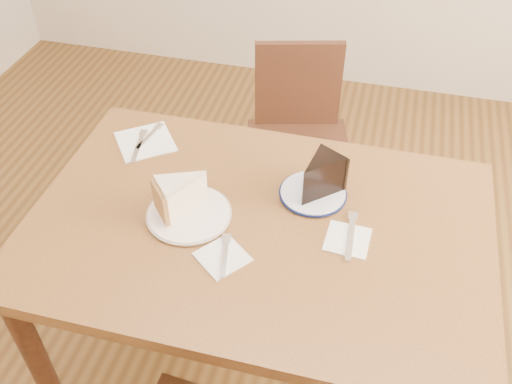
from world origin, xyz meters
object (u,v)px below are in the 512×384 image
at_px(plate_cream, 189,214).
at_px(plate_navy, 313,193).
at_px(table, 258,248).
at_px(carrot_cake, 185,194).
at_px(chocolate_cake, 318,180).
at_px(chair_far, 298,140).

relative_size(plate_cream, plate_navy, 1.21).
bearing_deg(table, plate_navy, 49.93).
bearing_deg(plate_navy, carrot_cake, -155.61).
bearing_deg(plate_cream, carrot_cake, 126.28).
distance_m(table, plate_navy, 0.21).
height_order(table, plate_navy, plate_navy).
relative_size(table, chocolate_cake, 9.53).
xyz_separation_m(table, chocolate_cake, (0.13, 0.14, 0.16)).
distance_m(table, chair_far, 0.80).
relative_size(plate_cream, chocolate_cake, 1.71).
relative_size(table, plate_navy, 6.77).
bearing_deg(carrot_cake, plate_navy, 72.90).
bearing_deg(plate_cream, chocolate_cake, 26.41).
bearing_deg(plate_navy, chair_far, 103.63).
xyz_separation_m(chair_far, plate_cream, (-0.15, -0.79, 0.31)).
distance_m(chair_far, chocolate_cake, 0.75).
bearing_deg(carrot_cake, chocolate_cake, 71.30).
bearing_deg(plate_navy, chocolate_cake, -33.19).
bearing_deg(carrot_cake, table, 48.85).
relative_size(carrot_cake, chocolate_cake, 1.00).
distance_m(chair_far, carrot_cake, 0.87).
bearing_deg(table, plate_cream, -173.95).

